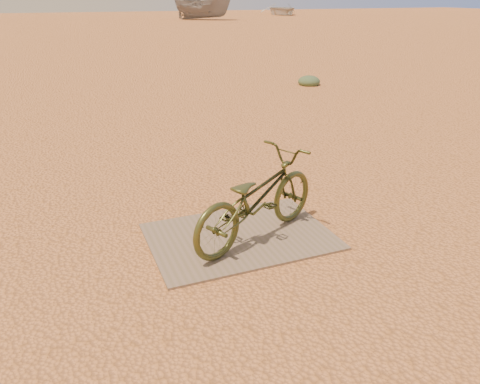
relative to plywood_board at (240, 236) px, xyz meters
name	(u,v)px	position (x,y,z in m)	size (l,w,h in m)	color
ground	(241,265)	(-0.17, -0.45, -0.01)	(120.00, 120.00, 0.00)	#CA7E48
plywood_board	(240,236)	(0.00, 0.00, 0.00)	(1.67, 1.18, 0.02)	#74604F
bicycle	(257,198)	(0.12, -0.09, 0.41)	(0.53, 1.53, 0.81)	#424920
boat_mid_right	(203,7)	(11.64, 37.26, 1.00)	(1.97, 5.22, 2.02)	slate
boat_far_right	(282,9)	(22.36, 43.66, 0.56)	(3.91, 5.47, 1.13)	beige
kale_b	(309,85)	(4.57, 6.71, -0.01)	(0.55, 0.55, 0.30)	#475F41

